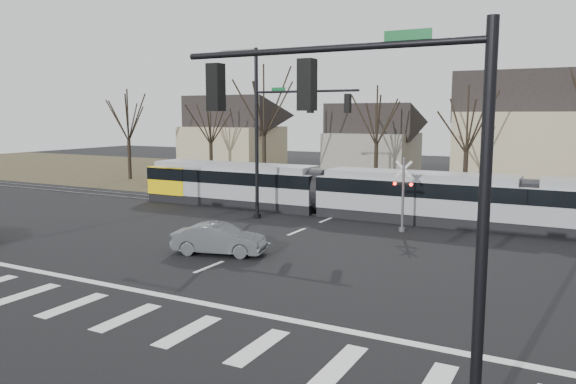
% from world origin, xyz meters
% --- Properties ---
extents(ground, '(140.00, 140.00, 0.00)m').
position_xyz_m(ground, '(0.00, 0.00, 0.00)').
color(ground, black).
extents(grass_verge, '(140.00, 28.00, 0.01)m').
position_xyz_m(grass_verge, '(0.00, 32.00, 0.01)').
color(grass_verge, '#38331E').
rests_on(grass_verge, ground).
extents(crosswalk, '(27.00, 2.60, 0.01)m').
position_xyz_m(crosswalk, '(0.00, -4.00, 0.01)').
color(crosswalk, silver).
rests_on(crosswalk, ground).
extents(stop_line, '(28.00, 0.35, 0.01)m').
position_xyz_m(stop_line, '(0.00, -1.80, 0.01)').
color(stop_line, silver).
rests_on(stop_line, ground).
extents(lane_dashes, '(0.18, 30.00, 0.01)m').
position_xyz_m(lane_dashes, '(0.00, 16.00, 0.01)').
color(lane_dashes, silver).
rests_on(lane_dashes, ground).
extents(rail_pair, '(90.00, 1.52, 0.06)m').
position_xyz_m(rail_pair, '(0.00, 15.80, 0.03)').
color(rail_pair, '#59595E').
rests_on(rail_pair, ground).
extents(tram, '(38.70, 2.87, 2.93)m').
position_xyz_m(tram, '(4.84, 16.00, 1.60)').
color(tram, gray).
rests_on(tram, ground).
extents(sedan, '(3.60, 4.96, 1.39)m').
position_xyz_m(sedan, '(-0.88, 4.02, 0.69)').
color(sedan, '#4A4E51').
rests_on(sedan, ground).
extents(signal_pole_near_right, '(6.72, 0.44, 8.00)m').
position_xyz_m(signal_pole_near_right, '(10.11, -6.00, 5.17)').
color(signal_pole_near_right, black).
rests_on(signal_pole_near_right, ground).
extents(signal_pole_far, '(9.28, 0.44, 10.20)m').
position_xyz_m(signal_pole_far, '(-2.41, 12.50, 5.70)').
color(signal_pole_far, black).
rests_on(signal_pole_far, ground).
extents(rail_crossing_signal, '(1.08, 0.36, 4.00)m').
position_xyz_m(rail_crossing_signal, '(5.00, 12.79, 1.89)').
color(rail_crossing_signal, '#59595B').
rests_on(rail_crossing_signal, ground).
extents(tree_row, '(59.20, 7.20, 10.00)m').
position_xyz_m(tree_row, '(2.00, 26.00, 5.00)').
color(tree_row, black).
rests_on(tree_row, ground).
extents(house_a, '(9.72, 8.64, 8.60)m').
position_xyz_m(house_a, '(-20.00, 34.00, 4.46)').
color(house_a, tan).
rests_on(house_a, ground).
extents(house_b, '(8.64, 7.56, 7.65)m').
position_xyz_m(house_b, '(-5.00, 36.00, 3.97)').
color(house_b, gray).
rests_on(house_b, ground).
extents(house_c, '(10.80, 8.64, 10.10)m').
position_xyz_m(house_c, '(9.00, 33.00, 5.23)').
color(house_c, tan).
rests_on(house_c, ground).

